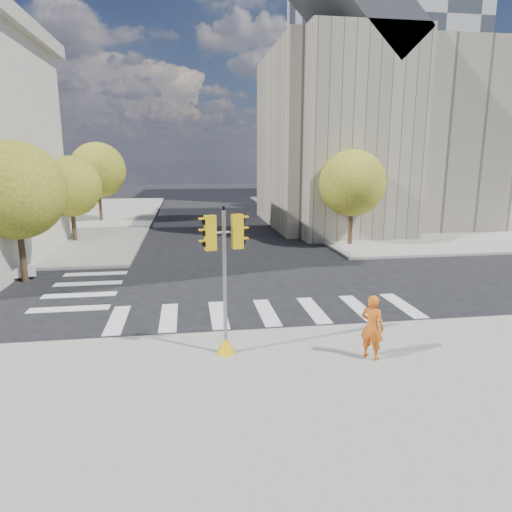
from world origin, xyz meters
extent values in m
plane|color=black|center=(0.00, 0.00, 0.00)|extent=(160.00, 160.00, 0.00)
cube|color=gray|center=(0.00, -11.00, 0.07)|extent=(30.00, 14.00, 0.15)
cube|color=gray|center=(20.00, 26.00, 0.07)|extent=(28.00, 40.00, 0.15)
cube|color=gray|center=(17.00, 20.00, 7.00)|extent=(26.00, 14.00, 14.00)
cube|color=gray|center=(9.00, 15.00, 7.00)|extent=(8.00, 8.00, 14.00)
cube|color=#383A3F|center=(9.00, 15.00, 15.50)|extent=(7.78, 8.00, 7.78)
cube|color=#9EA0A3|center=(22.00, 42.00, 15.00)|extent=(20.00, 18.00, 30.00)
cylinder|color=#382616|center=(-10.50, 4.00, 1.22)|extent=(0.28, 0.28, 2.45)
sphere|color=#49651C|center=(-10.50, 4.00, 4.21)|extent=(4.40, 4.40, 4.40)
cylinder|color=#382616|center=(-10.50, 14.00, 1.08)|extent=(0.28, 0.28, 2.17)
sphere|color=#49651C|center=(-10.50, 14.00, 3.77)|extent=(4.00, 4.00, 4.00)
cylinder|color=#382616|center=(-10.50, 24.00, 1.31)|extent=(0.28, 0.28, 2.62)
sphere|color=#49651C|center=(-10.50, 24.00, 4.54)|extent=(4.80, 4.80, 4.80)
cylinder|color=#382616|center=(7.50, 10.00, 1.19)|extent=(0.28, 0.28, 2.38)
sphere|color=#49651C|center=(7.50, 10.00, 4.06)|extent=(4.20, 4.20, 4.20)
cylinder|color=#382616|center=(7.50, 22.00, 1.26)|extent=(0.28, 0.28, 2.52)
sphere|color=#49651C|center=(7.50, 22.00, 4.36)|extent=(4.60, 4.60, 4.60)
cylinder|color=#382616|center=(7.50, 34.00, 1.14)|extent=(0.28, 0.28, 2.27)
sphere|color=#49651C|center=(7.50, 34.00, 3.88)|extent=(4.00, 4.00, 4.00)
cylinder|color=black|center=(8.00, 14.00, 4.15)|extent=(0.12, 0.12, 8.00)
cube|color=black|center=(8.00, 14.00, 8.15)|extent=(0.35, 0.18, 0.22)
cylinder|color=black|center=(8.00, 28.00, 4.15)|extent=(0.12, 0.12, 8.00)
cube|color=black|center=(8.00, 28.00, 8.15)|extent=(0.35, 0.18, 0.22)
cone|color=#DEA70B|center=(-1.95, -5.70, 0.40)|extent=(0.56, 0.56, 0.50)
cylinder|color=gray|center=(-1.95, -5.70, 2.21)|extent=(0.11, 0.11, 4.13)
cylinder|color=black|center=(-1.95, -5.70, 4.33)|extent=(0.07, 0.07, 0.12)
cylinder|color=gray|center=(-1.95, -5.70, 3.68)|extent=(0.89, 0.23, 0.06)
cube|color=#DEA70B|center=(-2.32, -5.77, 3.68)|extent=(0.34, 0.27, 0.95)
cube|color=#DEA70B|center=(-1.57, -5.63, 3.68)|extent=(0.34, 0.27, 0.95)
imported|color=#D15713|center=(2.06, -6.62, 1.07)|extent=(0.78, 0.79, 1.84)
camera|label=1|loc=(-2.92, -17.93, 5.69)|focal=32.00mm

